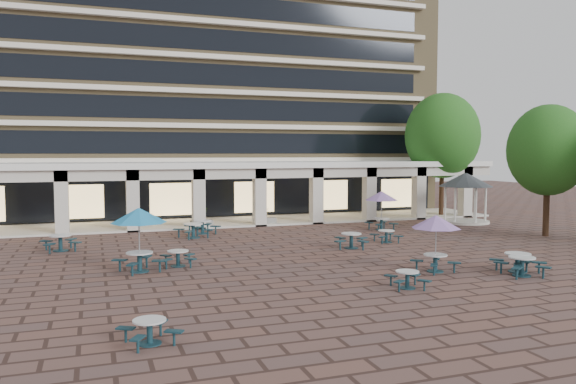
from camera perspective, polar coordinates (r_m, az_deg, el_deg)
name	(u,v)px	position (r m, az deg, el deg)	size (l,w,h in m)	color
ground	(291,260)	(26.60, 0.27, -6.95)	(120.00, 120.00, 0.00)	brown
apartment_building	(195,67)	(51.39, -9.48, 12.39)	(40.00, 15.50, 25.20)	#8C774F
retail_arcade	(222,182)	(40.42, -6.75, 1.06)	(42.00, 6.60, 4.40)	white
picnic_table_1	(150,329)	(15.68, -13.88, -13.39)	(1.72, 1.72, 0.66)	#153741
picnic_table_2	(407,278)	(21.62, 12.03, -8.53)	(1.67, 1.67, 0.66)	#153741
picnic_table_3	(518,261)	(25.85, 22.29, -6.48)	(1.88, 1.88, 0.81)	#153741
picnic_table_4	(139,218)	(24.53, -14.92, -2.56)	(2.35, 2.35, 2.72)	#153741
picnic_table_5	(178,257)	(25.60, -11.12, -6.48)	(1.71, 1.71, 0.71)	#153741
picnic_table_6	(436,224)	(24.56, 14.81, -3.16)	(2.09, 2.09, 2.41)	#153741
picnic_table_7	(522,264)	(25.11, 22.67, -6.81)	(1.99, 1.99, 0.80)	#153741
picnic_table_8	(60,241)	(31.27, -22.12, -4.67)	(2.11, 2.11, 0.83)	#153741
picnic_table_9	(193,229)	(33.86, -9.61, -3.76)	(2.30, 2.30, 0.86)	#153741
picnic_table_10	(351,239)	(29.98, 6.45, -4.79)	(2.21, 2.21, 0.81)	#153741
picnic_table_11	(382,197)	(37.12, 9.49, -0.53)	(2.19, 2.19, 2.53)	#153741
picnic_table_12	(202,226)	(35.49, -8.68, -3.41)	(2.15, 2.15, 0.84)	#153741
picnic_table_13	(386,235)	(32.24, 9.96, -4.33)	(1.60, 1.60, 0.69)	#153741
gazebo	(466,185)	(42.40, 17.59, 0.64)	(3.85, 3.85, 3.59)	beige
tree_east_a	(548,150)	(37.29, 24.92, 3.86)	(4.78, 4.78, 7.97)	#392516
tree_east_c	(442,136)	(46.26, 15.42, 5.52)	(5.87, 5.87, 9.78)	#392516
planter_left	(202,219)	(38.40, -8.77, -2.75)	(1.50, 0.90, 1.33)	gray
planter_right	(265,219)	(39.47, -2.33, -2.71)	(1.50, 0.67, 1.18)	gray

